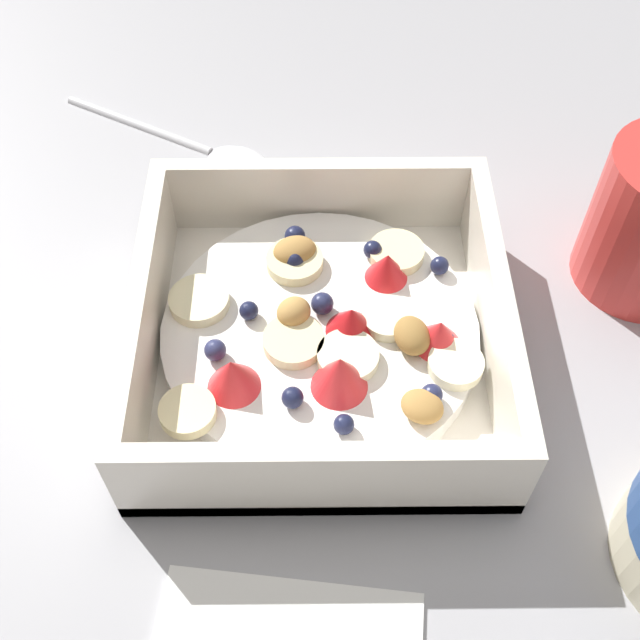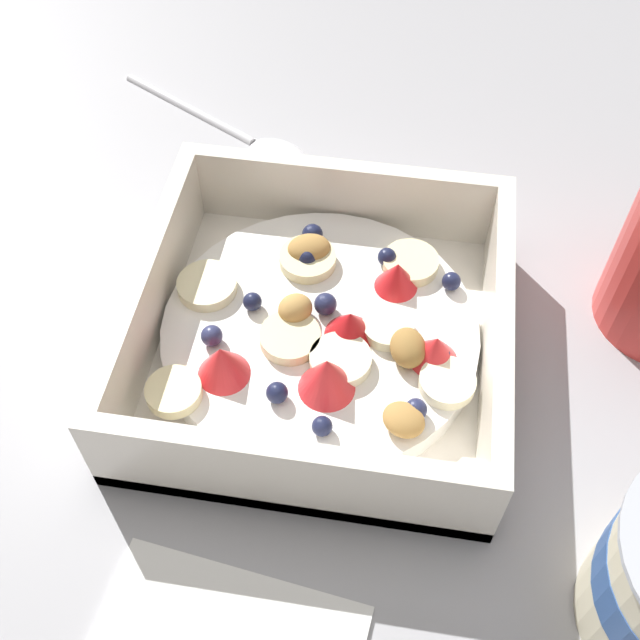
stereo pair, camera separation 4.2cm
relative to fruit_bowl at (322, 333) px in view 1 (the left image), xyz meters
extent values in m
plane|color=#9E9EA3|center=(0.01, -0.02, -0.02)|extent=(2.40, 2.40, 0.00)
cube|color=white|center=(0.00, 0.00, -0.01)|extent=(0.20, 0.20, 0.01)
cube|color=white|center=(0.00, -0.10, 0.01)|extent=(0.20, 0.01, 0.06)
cube|color=white|center=(0.00, 0.09, 0.01)|extent=(0.20, 0.01, 0.06)
cube|color=white|center=(-0.09, 0.00, 0.01)|extent=(0.01, 0.18, 0.06)
cube|color=white|center=(0.09, 0.00, 0.01)|extent=(0.01, 0.18, 0.06)
cylinder|color=white|center=(0.00, 0.00, 0.00)|extent=(0.17, 0.17, 0.01)
cylinder|color=beige|center=(-0.05, 0.04, 0.01)|extent=(0.04, 0.04, 0.01)
cylinder|color=beige|center=(-0.05, -0.01, 0.01)|extent=(0.04, 0.04, 0.01)
cylinder|color=#F7EFC6|center=(0.00, 0.04, 0.01)|extent=(0.03, 0.03, 0.01)
cylinder|color=#F7EFC6|center=(0.03, 0.07, 0.01)|extent=(0.03, 0.03, 0.01)
cylinder|color=#F4EAB7|center=(-0.02, -0.07, 0.01)|extent=(0.05, 0.05, 0.01)
cylinder|color=#F7EFC6|center=(0.02, 0.01, 0.01)|extent=(0.04, 0.04, 0.01)
cylinder|color=beige|center=(0.05, -0.07, 0.01)|extent=(0.04, 0.04, 0.01)
cylinder|color=beige|center=(0.01, -0.01, 0.01)|extent=(0.05, 0.05, 0.01)
cone|color=red|center=(0.04, 0.01, 0.02)|extent=(0.04, 0.04, 0.02)
cone|color=red|center=(-0.04, 0.04, 0.01)|extent=(0.03, 0.03, 0.02)
cone|color=red|center=(0.01, 0.06, 0.01)|extent=(0.04, 0.04, 0.02)
cone|color=red|center=(0.04, -0.05, 0.02)|extent=(0.04, 0.04, 0.02)
cone|color=red|center=(0.00, 0.02, 0.01)|extent=(0.03, 0.03, 0.02)
sphere|color=navy|center=(0.02, -0.06, 0.01)|extent=(0.01, 0.01, 0.01)
sphere|color=#191E3D|center=(-0.05, 0.03, 0.01)|extent=(0.01, 0.01, 0.01)
sphere|color=#191E3D|center=(0.01, 0.07, 0.01)|extent=(0.01, 0.01, 0.01)
sphere|color=#191E3D|center=(-0.01, -0.04, 0.01)|extent=(0.01, 0.01, 0.01)
sphere|color=#191E3D|center=(0.05, -0.01, 0.01)|extent=(0.01, 0.01, 0.01)
sphere|color=#23284C|center=(-0.01, 0.00, 0.01)|extent=(0.01, 0.01, 0.01)
sphere|color=#23284C|center=(0.01, 0.05, 0.01)|extent=(0.01, 0.01, 0.01)
sphere|color=#191E3D|center=(-0.06, -0.02, 0.01)|extent=(0.01, 0.01, 0.01)
sphere|color=#191E3D|center=(-0.04, 0.07, 0.01)|extent=(0.01, 0.01, 0.01)
sphere|color=#191E3D|center=(0.06, 0.01, 0.01)|extent=(0.01, 0.01, 0.01)
sphere|color=#23284C|center=(0.05, 0.05, 0.01)|extent=(0.01, 0.01, 0.01)
sphere|color=#191E3D|center=(-0.04, -0.02, 0.01)|extent=(0.01, 0.01, 0.01)
ellipsoid|color=#AD7F42|center=(-0.05, -0.02, 0.01)|extent=(0.03, 0.03, 0.01)
ellipsoid|color=#AD7F42|center=(0.05, 0.05, 0.01)|extent=(0.03, 0.03, 0.01)
ellipsoid|color=tan|center=(0.00, -0.01, 0.01)|extent=(0.03, 0.03, 0.02)
ellipsoid|color=olive|center=(0.01, 0.05, 0.01)|extent=(0.03, 0.02, 0.02)
ellipsoid|color=silver|center=(-0.16, -0.06, -0.01)|extent=(0.05, 0.06, 0.01)
cylinder|color=silver|center=(-0.20, -0.13, -0.02)|extent=(0.07, 0.11, 0.01)
camera|label=1|loc=(0.26, 0.00, 0.35)|focal=43.78mm
camera|label=2|loc=(0.25, 0.04, 0.35)|focal=43.78mm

